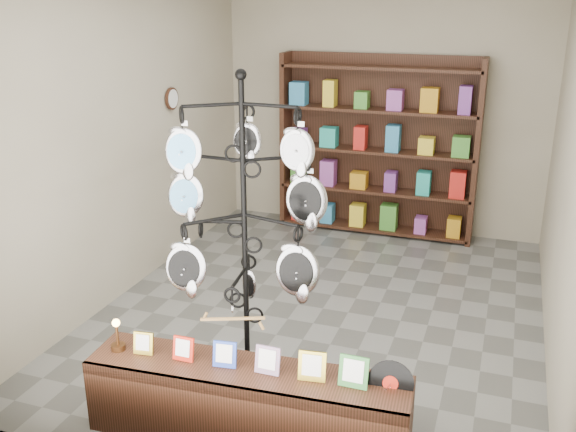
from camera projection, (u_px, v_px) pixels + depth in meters
name	position (u px, v px, depth m)	size (l,w,h in m)	color
ground	(323.00, 308.00, 6.18)	(5.00, 5.00, 0.00)	slate
room_envelope	(327.00, 118.00, 5.57)	(5.00, 5.00, 5.00)	#AEA58C
display_tree	(244.00, 215.00, 4.52)	(1.26, 1.26, 2.41)	black
front_shelf	(247.00, 403.00, 4.30)	(2.19, 0.59, 0.77)	black
back_shelving	(377.00, 152.00, 7.89)	(2.42, 0.36, 2.20)	black
wall_clocks	(173.00, 126.00, 7.02)	(0.03, 0.24, 0.84)	black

